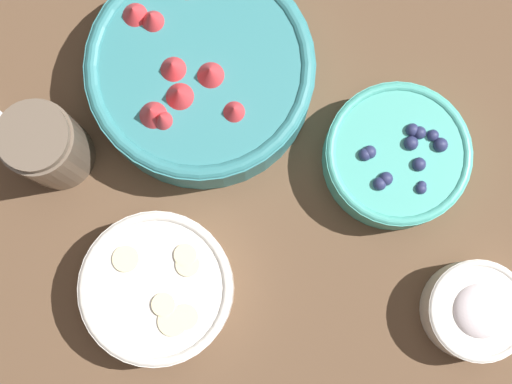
{
  "coord_description": "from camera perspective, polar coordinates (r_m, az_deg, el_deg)",
  "views": [
    {
      "loc": [
        0.16,
        -0.03,
        0.8
      ],
      "look_at": [
        0.06,
        0.02,
        0.05
      ],
      "focal_mm": 50.0,
      "sensor_mm": 36.0,
      "label": 1
    }
  ],
  "objects": [
    {
      "name": "bowl_strawberries",
      "position": [
        0.8,
        -4.48,
        9.52
      ],
      "size": [
        0.25,
        0.25,
        0.09
      ],
      "color": "teal",
      "rests_on": "ground_plane"
    },
    {
      "name": "bowl_cream",
      "position": [
        0.81,
        17.16,
        -9.05
      ],
      "size": [
        0.11,
        0.11,
        0.06
      ],
      "color": "silver",
      "rests_on": "ground_plane"
    },
    {
      "name": "ground_plane",
      "position": [
        0.82,
        -2.7,
        2.96
      ],
      "size": [
        4.0,
        4.0,
        0.0
      ],
      "primitive_type": "plane",
      "color": "brown"
    },
    {
      "name": "bowl_blueberries",
      "position": [
        0.8,
        11.18,
        2.84
      ],
      "size": [
        0.16,
        0.16,
        0.06
      ],
      "color": "#47AD9E",
      "rests_on": "ground_plane"
    },
    {
      "name": "jar_chocolate",
      "position": [
        0.8,
        -16.29,
        3.49
      ],
      "size": [
        0.08,
        0.08,
        0.11
      ],
      "color": "brown",
      "rests_on": "ground_plane"
    },
    {
      "name": "bowl_bananas",
      "position": [
        0.78,
        -7.88,
        -7.64
      ],
      "size": [
        0.16,
        0.16,
        0.05
      ],
      "color": "silver",
      "rests_on": "ground_plane"
    }
  ]
}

